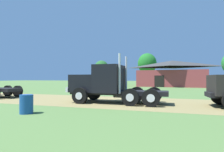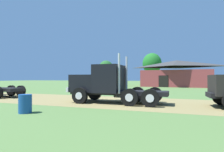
% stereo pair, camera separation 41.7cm
% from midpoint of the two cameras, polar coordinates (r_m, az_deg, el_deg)
% --- Properties ---
extents(ground_plane, '(200.00, 200.00, 0.00)m').
position_cam_midpoint_polar(ground_plane, '(14.12, -2.81, -7.63)').
color(ground_plane, '#53753A').
extents(dirt_track, '(120.00, 6.76, 0.01)m').
position_cam_midpoint_polar(dirt_track, '(14.12, -2.81, -7.61)').
color(dirt_track, olive).
rests_on(dirt_track, ground_plane).
extents(truck_foreground_white, '(6.84, 2.83, 3.31)m').
position_cam_midpoint_polar(truck_foreground_white, '(13.33, -2.64, -2.50)').
color(truck_foreground_white, black).
rests_on(truck_foreground_white, ground_plane).
extents(steel_barrel, '(0.62, 0.62, 0.92)m').
position_cam_midpoint_polar(steel_barrel, '(10.18, -25.62, -7.70)').
color(steel_barrel, '#19478C').
rests_on(steel_barrel, ground_plane).
extents(shed_building, '(14.32, 9.57, 5.32)m').
position_cam_midpoint_polar(shed_building, '(40.39, 17.49, 0.63)').
color(shed_building, brown).
rests_on(shed_building, ground_plane).
extents(tree_left, '(4.14, 4.14, 6.60)m').
position_cam_midpoint_polar(tree_left, '(52.36, -3.44, 2.21)').
color(tree_left, '#513823').
rests_on(tree_left, ground_plane).
extents(tree_mid, '(5.51, 5.51, 9.05)m').
position_cam_midpoint_polar(tree_mid, '(56.57, 10.42, 3.73)').
color(tree_mid, '#513823').
rests_on(tree_mid, ground_plane).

